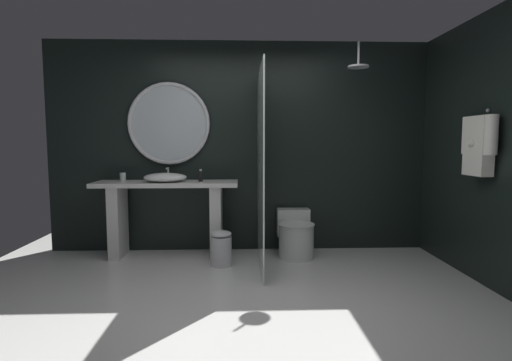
% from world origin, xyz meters
% --- Properties ---
extents(ground_plane, '(5.76, 5.76, 0.00)m').
position_xyz_m(ground_plane, '(0.00, 0.00, 0.00)').
color(ground_plane, silver).
extents(back_wall_panel, '(4.80, 0.10, 2.60)m').
position_xyz_m(back_wall_panel, '(0.00, 1.90, 1.30)').
color(back_wall_panel, black).
rests_on(back_wall_panel, ground_plane).
extents(side_wall_right, '(0.10, 2.47, 2.60)m').
position_xyz_m(side_wall_right, '(2.35, 0.76, 1.30)').
color(side_wall_right, black).
rests_on(side_wall_right, ground_plane).
extents(vanity_counter, '(1.68, 0.49, 0.90)m').
position_xyz_m(vanity_counter, '(-0.90, 1.58, 0.56)').
color(vanity_counter, silver).
rests_on(vanity_counter, ground_plane).
extents(vessel_sink, '(0.50, 0.41, 0.16)m').
position_xyz_m(vessel_sink, '(-0.91, 1.56, 0.95)').
color(vessel_sink, white).
rests_on(vessel_sink, vanity_counter).
extents(tumbler_cup, '(0.07, 0.07, 0.10)m').
position_xyz_m(tumbler_cup, '(-1.43, 1.64, 0.95)').
color(tumbler_cup, silver).
rests_on(tumbler_cup, vanity_counter).
extents(soap_dispenser, '(0.05, 0.05, 0.15)m').
position_xyz_m(soap_dispenser, '(-0.50, 1.58, 0.97)').
color(soap_dispenser, black).
rests_on(soap_dispenser, vanity_counter).
extents(round_wall_mirror, '(1.00, 0.05, 1.00)m').
position_xyz_m(round_wall_mirror, '(-0.90, 1.81, 1.59)').
color(round_wall_mirror, silver).
extents(shower_glass_panel, '(0.02, 1.32, 2.16)m').
position_xyz_m(shower_glass_panel, '(0.19, 1.19, 1.08)').
color(shower_glass_panel, silver).
rests_on(shower_glass_panel, ground_plane).
extents(rain_shower_head, '(0.24, 0.24, 0.29)m').
position_xyz_m(rain_shower_head, '(1.32, 1.44, 2.24)').
color(rain_shower_head, silver).
extents(hanging_bathrobe, '(0.20, 0.47, 0.63)m').
position_xyz_m(hanging_bathrobe, '(2.21, 0.52, 1.36)').
color(hanging_bathrobe, silver).
extents(toilet, '(0.43, 0.63, 0.54)m').
position_xyz_m(toilet, '(0.63, 1.52, 0.25)').
color(toilet, white).
rests_on(toilet, ground_plane).
extents(waste_bin, '(0.23, 0.23, 0.39)m').
position_xyz_m(waste_bin, '(-0.24, 1.18, 0.20)').
color(waste_bin, silver).
rests_on(waste_bin, ground_plane).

